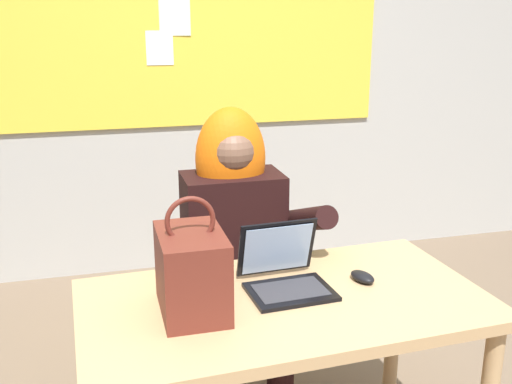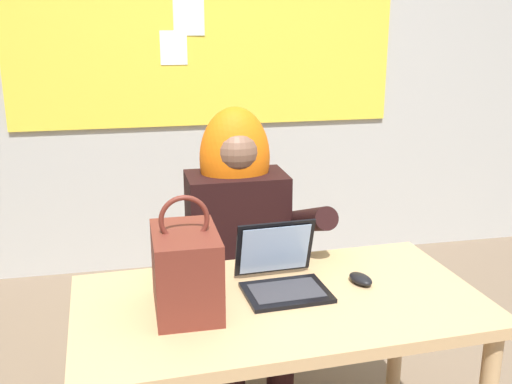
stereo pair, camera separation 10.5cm
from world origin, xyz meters
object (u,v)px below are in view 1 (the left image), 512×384
desk_main (284,323)px  laptop (285,274)px  handbag (192,271)px  person_costumed (237,232)px  chair_at_desk (231,271)px  computer_mouse (362,277)px

desk_main → laptop: 0.16m
laptop → handbag: handbag is taller
person_costumed → handbag: 0.68m
desk_main → laptop: bearing=71.3°
laptop → handbag: bearing=-169.1°
chair_at_desk → laptop: laptop is taller
laptop → desk_main: bearing=-112.1°
person_costumed → laptop: 0.52m
computer_mouse → chair_at_desk: bearing=99.3°
chair_at_desk → handbag: 0.86m
person_costumed → computer_mouse: size_ratio=12.10×
desk_main → computer_mouse: size_ratio=13.15×
desk_main → chair_at_desk: size_ratio=1.51×
person_costumed → laptop: bearing=4.8°
desk_main → person_costumed: 0.60m
computer_mouse → handbag: (-0.61, -0.06, 0.12)m
desk_main → person_costumed: size_ratio=1.09×
laptop → computer_mouse: (0.28, -0.02, -0.03)m
desk_main → chair_at_desk: chair_at_desk is taller
person_costumed → chair_at_desk: bearing=178.5°
person_costumed → computer_mouse: person_costumed is taller
desk_main → handbag: bearing=-178.1°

